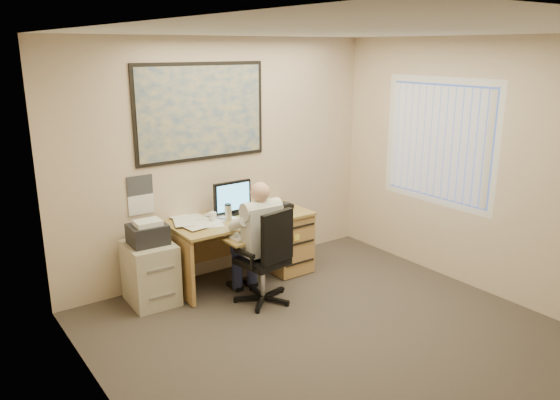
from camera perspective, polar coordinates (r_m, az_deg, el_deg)
room_shell at (r=4.52m, az=8.22°, el=-0.30°), size 4.00×4.50×2.70m
desk at (r=6.40m, az=-1.72°, el=-3.82°), size 1.60×0.97×1.12m
world_map at (r=6.06m, az=-8.20°, el=9.09°), size 1.56×0.03×1.06m
wall_calendar at (r=5.92m, az=-14.37°, el=0.51°), size 0.28×0.01×0.42m
window_blinds at (r=6.43m, az=16.20°, el=5.85°), size 0.06×1.40×1.30m
filing_cabinet at (r=5.84m, az=-13.42°, el=-6.86°), size 0.48×0.57×0.90m
office_chair at (r=5.70m, az=-1.65°, el=-7.92°), size 0.71×0.71×1.03m
person at (r=5.63m, az=-2.05°, el=-4.47°), size 0.55×0.77×1.28m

